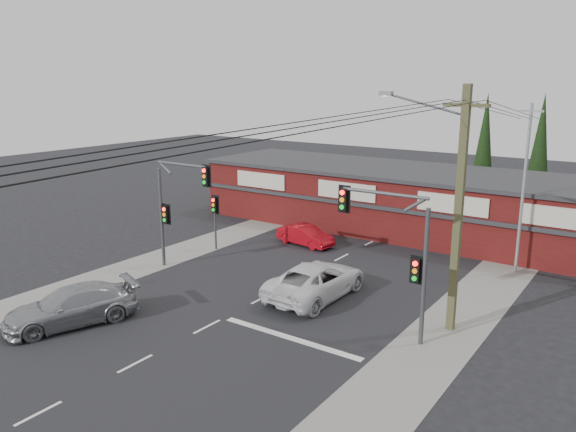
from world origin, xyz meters
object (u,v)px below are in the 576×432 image
Objects in this scene: shop_building at (386,197)px; silver_suv at (71,306)px; red_sedan at (305,235)px; utility_pole at (456,203)px; white_suv at (316,280)px.

silver_suv is at bearing -99.93° from shop_building.
utility_pole is at bearing -113.13° from red_sedan.
shop_building is 17.15m from utility_pole.
utility_pole is at bearing -178.38° from white_suv.
red_sedan is 7.60m from shop_building.
silver_suv is 1.43× the size of red_sedan.
shop_building is at bearing 101.67° from silver_suv.
utility_pole is at bearing -56.24° from shop_building.
white_suv is 1.56× the size of red_sedan.
white_suv is at bearing -78.15° from shop_building.
white_suv is 1.09× the size of silver_suv.
silver_suv is 23.00m from shop_building.
silver_suv is (-6.92, -8.53, -0.03)m from white_suv.
utility_pole is (13.32, 8.62, 4.60)m from silver_suv.
silver_suv is 0.55× the size of utility_pole.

